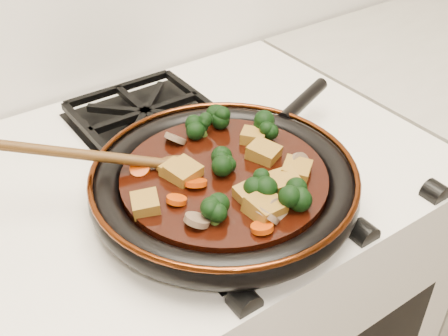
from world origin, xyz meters
TOP-DOWN VIEW (x-y plane):
  - burner_grate_front at (0.00, 1.55)m, footprint 0.23×0.23m
  - burner_grate_back at (0.00, 1.83)m, footprint 0.23×0.23m
  - skillet at (-0.02, 1.57)m, footprint 0.48×0.37m
  - braising_sauce at (-0.02, 1.57)m, footprint 0.29×0.29m
  - tofu_cube_0 at (-0.07, 1.60)m, footprint 0.04×0.04m
  - tofu_cube_1 at (-0.02, 1.47)m, footprint 0.05×0.05m
  - tofu_cube_2 at (0.06, 1.51)m, footprint 0.05×0.05m
  - tofu_cube_3 at (-0.02, 1.50)m, footprint 0.03×0.04m
  - tofu_cube_4 at (-0.07, 1.60)m, footprint 0.05×0.05m
  - tofu_cube_5 at (0.05, 1.57)m, footprint 0.05×0.05m
  - tofu_cube_6 at (-0.14, 1.57)m, footprint 0.05×0.05m
  - tofu_cube_7 at (0.03, 1.50)m, footprint 0.05×0.05m
  - tofu_cube_8 at (0.07, 1.61)m, footprint 0.05×0.05m
  - broccoli_floret_0 at (-0.02, 1.57)m, footprint 0.08×0.09m
  - broccoli_floret_1 at (0.02, 1.46)m, footprint 0.07×0.08m
  - broccoli_floret_2 at (-0.08, 1.49)m, footprint 0.07×0.08m
  - broccoli_floret_3 at (-0.01, 1.50)m, footprint 0.09×0.09m
  - broccoli_floret_4 at (0.05, 1.67)m, footprint 0.07×0.07m
  - broccoli_floret_5 at (0.01, 1.67)m, footprint 0.09×0.08m
  - broccoli_floret_6 at (0.09, 1.61)m, footprint 0.09×0.09m
  - carrot_coin_0 at (-0.10, 1.55)m, footprint 0.03×0.03m
  - carrot_coin_1 at (-0.11, 1.64)m, footprint 0.03×0.03m
  - carrot_coin_2 at (-0.04, 1.45)m, footprint 0.03×0.03m
  - carrot_coin_3 at (-0.06, 1.57)m, footprint 0.03×0.03m
  - mushroom_slice_0 at (-0.03, 1.46)m, footprint 0.03×0.04m
  - mushroom_slice_1 at (-0.01, 1.46)m, footprint 0.04×0.03m
  - mushroom_slice_2 at (-0.10, 1.51)m, footprint 0.04×0.04m
  - mushroom_slice_3 at (-0.03, 1.67)m, footprint 0.04×0.04m
  - mushroom_slice_4 at (0.08, 1.52)m, footprint 0.04×0.03m
  - wooden_spoon at (-0.13, 1.66)m, footprint 0.16×0.11m

SIDE VIEW (x-z plane):
  - burner_grate_front at x=0.00m, z-range 0.90..0.93m
  - burner_grate_back at x=0.00m, z-range 0.90..0.93m
  - skillet at x=-0.02m, z-range 0.92..0.97m
  - braising_sauce at x=-0.02m, z-range 0.94..0.96m
  - carrot_coin_0 at x=-0.10m, z-range 0.95..0.97m
  - carrot_coin_1 at x=-0.11m, z-range 0.95..0.97m
  - carrot_coin_2 at x=-0.04m, z-range 0.96..0.97m
  - carrot_coin_3 at x=-0.06m, z-range 0.95..0.98m
  - mushroom_slice_0 at x=-0.03m, z-range 0.95..0.98m
  - mushroom_slice_1 at x=-0.01m, z-range 0.95..0.98m
  - mushroom_slice_2 at x=-0.10m, z-range 0.96..0.98m
  - mushroom_slice_3 at x=-0.03m, z-range 0.95..0.98m
  - mushroom_slice_4 at x=0.08m, z-range 0.95..0.98m
  - tofu_cube_0 at x=-0.07m, z-range 0.96..0.98m
  - tofu_cube_8 at x=0.07m, z-range 0.96..0.98m
  - tofu_cube_6 at x=-0.14m, z-range 0.95..0.98m
  - tofu_cube_7 at x=0.03m, z-range 0.95..0.98m
  - tofu_cube_3 at x=-0.02m, z-range 0.95..0.98m
  - tofu_cube_2 at x=0.06m, z-range 0.95..0.98m
  - tofu_cube_4 at x=-0.07m, z-range 0.95..0.98m
  - tofu_cube_5 at x=0.05m, z-range 0.95..0.98m
  - tofu_cube_1 at x=-0.02m, z-range 0.95..0.98m
  - broccoli_floret_0 at x=-0.02m, z-range 0.94..1.00m
  - broccoli_floret_6 at x=0.09m, z-range 0.94..1.00m
  - broccoli_floret_2 at x=-0.08m, z-range 0.94..1.01m
  - broccoli_floret_4 at x=0.05m, z-range 0.94..1.00m
  - broccoli_floret_1 at x=0.02m, z-range 0.94..1.00m
  - broccoli_floret_3 at x=-0.01m, z-range 0.94..1.01m
  - broccoli_floret_5 at x=0.01m, z-range 0.94..1.01m
  - wooden_spoon at x=-0.13m, z-range 0.85..1.11m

